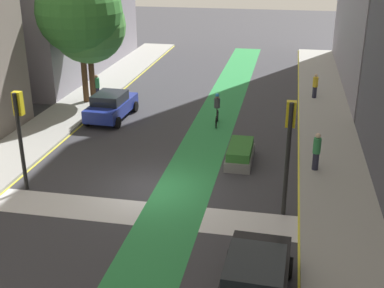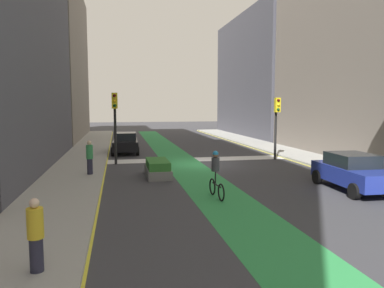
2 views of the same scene
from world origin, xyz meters
TOP-DOWN VIEW (x-y plane):
  - ground_plane at (0.00, 0.00)m, footprint 120.00×120.00m
  - bike_lane_paint at (1.25, 0.00)m, footprint 2.40×60.00m
  - crosswalk_band at (0.00, -2.00)m, footprint 12.00×1.80m
  - sidewalk_left at (-7.50, 0.00)m, footprint 3.00×60.00m
  - curb_stripe_left at (-6.00, 0.00)m, footprint 0.16×60.00m
  - sidewalk_right at (7.50, 0.00)m, footprint 3.00×60.00m
  - curb_stripe_right at (6.00, 0.00)m, footprint 0.16×60.00m
  - traffic_signal_near_right at (5.38, -0.89)m, footprint 0.35×0.52m
  - traffic_signal_near_left at (-5.16, -0.86)m, footprint 0.35×0.52m
  - car_blue_left_far at (-4.69, 8.19)m, footprint 2.15×4.26m
  - car_black_right_near at (4.69, -6.32)m, footprint 2.14×4.26m
  - cyclist_in_lane at (1.45, 8.29)m, footprint 0.32×1.73m
  - pedestrian_sidewalk_right_a at (6.65, 2.98)m, footprint 0.34×0.34m
  - pedestrian_sidewalk_right_b at (6.94, 14.25)m, footprint 0.34×0.34m
  - median_planter at (3.25, 3.50)m, footprint 1.17×2.72m

SIDE VIEW (x-z plane):
  - ground_plane at x=0.00m, z-range 0.00..0.00m
  - crosswalk_band at x=0.00m, z-range 0.00..0.01m
  - bike_lane_paint at x=1.25m, z-range 0.00..0.01m
  - curb_stripe_left at x=-6.00m, z-range 0.00..0.01m
  - curb_stripe_right at x=6.00m, z-range 0.00..0.01m
  - sidewalk_left at x=-7.50m, z-range 0.00..0.15m
  - sidewalk_right at x=7.50m, z-range 0.00..0.15m
  - median_planter at x=3.25m, z-range -0.02..0.83m
  - car_blue_left_far at x=-4.69m, z-range 0.02..1.59m
  - car_black_right_near at x=4.69m, z-range 0.02..1.59m
  - pedestrian_sidewalk_right_b at x=6.94m, z-range 0.16..1.73m
  - cyclist_in_lane at x=1.45m, z-range 0.04..1.90m
  - pedestrian_sidewalk_right_a at x=6.65m, z-range 0.17..1.89m
  - traffic_signal_near_left at x=-5.16m, z-range 0.84..4.98m
  - traffic_signal_near_right at x=5.38m, z-range 0.88..5.27m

